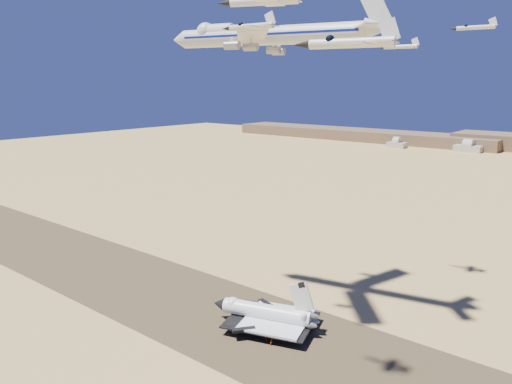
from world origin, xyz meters
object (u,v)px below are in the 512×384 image
Objects in this scene: crew_c at (267,339)px; chase_jet_b at (262,1)px; shuttle at (266,314)px; chase_jet_a at (250,27)px; chase_jet_c at (349,43)px; crew_a at (272,341)px; chase_jet_f at (475,27)px; crew_b at (271,342)px; chase_jet_e at (400,47)px; carrier_747 at (262,36)px.

chase_jet_b is at bearing 178.47° from crew_c.
chase_jet_a is (19.21, -30.55, 85.19)m from shuttle.
chase_jet_a is 46.30m from chase_jet_c.
chase_jet_c is at bearing -149.39° from crew_a.
crew_a is 0.12× the size of chase_jet_c.
chase_jet_b is 0.87× the size of chase_jet_f.
chase_jet_e is (5.07, 68.98, 89.90)m from crew_b.
shuttle is at bearing 33.01° from crew_a.
chase_jet_c reaches higher than crew_b.
shuttle is 20.99× the size of crew_a.
carrier_747 is 5.26× the size of chase_jet_a.
crew_c is at bearing -104.36° from chase_jet_e.
chase_jet_a is at bearing -66.69° from carrier_747.
crew_c is (-2.04, 0.06, -0.08)m from crew_a.
carrier_747 reaches higher than crew_b.
crew_a is at bearing -59.81° from shuttle.
chase_jet_b is (30.75, -43.59, 90.04)m from crew_a.
crew_c is 93.13m from chase_jet_a.
chase_jet_a reaches higher than crew_c.
carrier_747 is 4.92× the size of chase_jet_e.
shuttle is 92.52m from chase_jet_a.
crew_a is 0.12× the size of chase_jet_b.
chase_jet_e is (-44.07, 116.69, 7.60)m from chase_jet_c.
chase_jet_b reaches higher than crew_a.
chase_jet_e is (7.64, 68.01, 90.01)m from crew_c.
crew_c is at bearing 115.09° from chase_jet_a.
crew_b is 104.10m from chase_jet_b.
shuttle reaches higher than crew_c.
chase_jet_a reaches higher than chase_jet_c.
crew_a is at bearing -57.01° from carrier_747.
chase_jet_b is 127.82m from chase_jet_f.
chase_jet_e reaches higher than chase_jet_a.
chase_jet_c is at bearing -166.12° from crew_b.
chase_jet_e is at bearing 98.73° from chase_jet_c.
crew_c is at bearing 37.39° from crew_b.
crew_c is 0.10× the size of chase_jet_f.
carrier_747 reaches higher than crew_c.
chase_jet_c is 124.97m from chase_jet_e.
chase_jet_e is at bearing 89.05° from chase_jet_a.
crew_a is 0.11× the size of chase_jet_e.
crew_c is at bearing 73.25° from crew_a.
chase_jet_a is at bearing 171.19° from crew_c.
chase_jet_b is at bearing -85.26° from chase_jet_e.
carrier_747 is at bearing 123.63° from chase_jet_c.
carrier_747 is at bearing 30.52° from crew_a.
shuttle is 0.48× the size of carrier_747.
chase_jet_e is (-25.15, 111.67, -0.11)m from chase_jet_b.
shuttle is 12.17m from crew_b.
chase_jet_f reaches higher than crew_b.
chase_jet_a is 0.93× the size of chase_jet_e.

